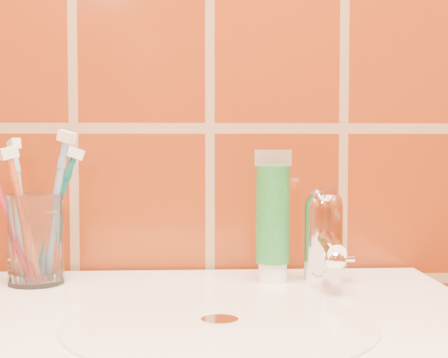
{
  "coord_description": "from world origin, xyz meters",
  "views": [
    {
      "loc": [
        -0.03,
        0.27,
        1.02
      ],
      "look_at": [
        0.01,
        1.08,
        0.98
      ],
      "focal_mm": 55.0,
      "sensor_mm": 36.0,
      "label": 1
    }
  ],
  "objects": [
    {
      "name": "toothbrush_3",
      "position": [
        -0.19,
        1.11,
        0.94
      ],
      "size": [
        0.11,
        0.1,
        0.2
      ],
      "primitive_type": null,
      "rotation": [
        0.24,
        0.0,
        1.05
      ],
      "color": "#6992BB",
      "rests_on": "glass_tumbler"
    },
    {
      "name": "toothbrush_2",
      "position": [
        -0.24,
        1.12,
        0.94
      ],
      "size": [
        0.1,
        0.11,
        0.19
      ],
      "primitive_type": null,
      "rotation": [
        0.25,
        0.0,
        -2.55
      ],
      "color": "#7AB6D9",
      "rests_on": "glass_tumbler"
    },
    {
      "name": "toothpaste_tube",
      "position": [
        0.07,
        1.11,
        0.93
      ],
      "size": [
        0.05,
        0.04,
        0.16
      ],
      "rotation": [
        0.0,
        0.0,
        0.09
      ],
      "color": "white",
      "rests_on": "pedestal_sink"
    },
    {
      "name": "faucet",
      "position": [
        0.14,
        1.09,
        0.91
      ],
      "size": [
        0.05,
        0.11,
        0.12
      ],
      "color": "white",
      "rests_on": "pedestal_sink"
    },
    {
      "name": "glass_tumbler",
      "position": [
        -0.22,
        1.11,
        0.91
      ],
      "size": [
        0.08,
        0.08,
        0.11
      ],
      "primitive_type": "cylinder",
      "rotation": [
        0.0,
        0.0,
        -0.19
      ],
      "color": "white",
      "rests_on": "pedestal_sink"
    },
    {
      "name": "toothbrush_1",
      "position": [
        -0.2,
        1.13,
        0.93
      ],
      "size": [
        0.12,
        0.11,
        0.18
      ],
      "primitive_type": null,
      "rotation": [
        0.33,
        0.0,
        2.01
      ],
      "color": "#0B5D61",
      "rests_on": "glass_tumbler"
    },
    {
      "name": "toothbrush_0",
      "position": [
        -0.24,
        1.1,
        0.93
      ],
      "size": [
        0.08,
        0.08,
        0.17
      ],
      "primitive_type": null,
      "rotation": [
        0.35,
        0.0,
        -1.59
      ],
      "color": "#B22636",
      "rests_on": "glass_tumbler"
    },
    {
      "name": "toothbrush_4",
      "position": [
        -0.22,
        1.09,
        0.93
      ],
      "size": [
        0.1,
        0.09,
        0.18
      ],
      "primitive_type": null,
      "rotation": [
        0.23,
        0.0,
        -0.93
      ],
      "color": "#C74F23",
      "rests_on": "glass_tumbler"
    }
  ]
}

